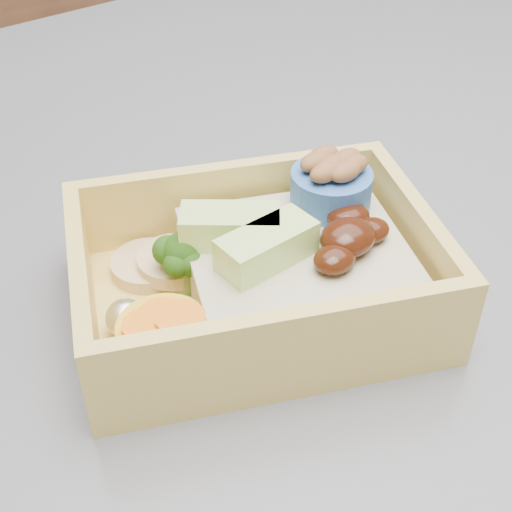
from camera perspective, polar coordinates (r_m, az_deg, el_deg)
bento_box at (r=0.39m, az=0.83°, el=-1.08°), size 0.23×0.21×0.07m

